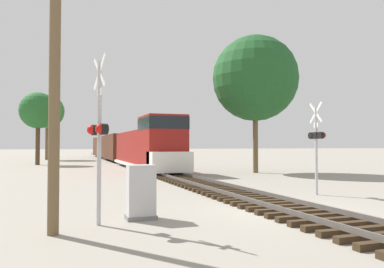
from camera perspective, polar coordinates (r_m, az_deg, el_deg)
The scene contains 10 objects.
ground_plane at distance 12.95m, azimuth 14.19°, elevation -11.32°, with size 400.00×400.00×0.00m, color gray.
rail_track_bed at distance 12.93m, azimuth 14.19°, elevation -10.73°, with size 2.60×160.00×0.31m.
freight_train at distance 49.54m, azimuth -10.98°, elevation -2.00°, with size 2.93×51.96×4.35m.
crossing_signal_near at distance 10.51m, azimuth -14.07°, elevation 0.33°, with size 0.52×1.01×4.65m.
crossing_signal_far at distance 17.32m, azimuth 18.48°, elevation -0.75°, with size 0.37×1.01×4.07m.
relay_cabinet at distance 11.24m, azimuth -7.78°, elevation -8.80°, with size 0.88×0.65×1.59m.
utility_pole at distance 10.10m, azimuth -20.14°, elevation 14.22°, with size 1.80×0.27×9.57m.
tree_far_right at distance 30.42m, azimuth 9.60°, elevation 8.34°, with size 6.78×6.78×10.87m.
tree_mid_background at distance 44.67m, azimuth -22.40°, elevation 3.28°, with size 4.01×4.01×8.02m.
tree_deep_background at distance 59.58m, azimuth -21.24°, elevation 3.24°, with size 5.01×5.01×9.72m.
Camera 1 is at (-6.99, -10.69, 2.18)m, focal length 35.00 mm.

